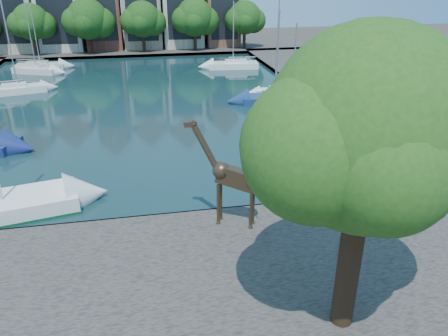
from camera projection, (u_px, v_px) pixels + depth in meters
name	position (u px, v px, depth m)	size (l,w,h in m)	color
ground	(134.00, 224.00, 23.02)	(160.00, 160.00, 0.00)	#38332B
water_basin	(132.00, 101.00, 44.43)	(38.00, 50.00, 0.08)	black
near_quay	(134.00, 314.00, 16.67)	(50.00, 14.00, 0.50)	#514B46
far_quay	(132.00, 48.00, 72.91)	(60.00, 16.00, 0.50)	#514B46
right_quay	(360.00, 87.00, 48.68)	(14.00, 52.00, 0.50)	#514B46
plane_tree	(371.00, 137.00, 13.11)	(8.32, 6.40, 10.62)	#332114
townhouse_west_inner	(59.00, 3.00, 68.12)	(6.43, 9.18, 15.15)	beige
townhouse_east_inner	(140.00, 0.00, 70.13)	(5.94, 9.18, 15.79)	tan
townhouse_east_end	(220.00, 3.00, 72.65)	(5.44, 9.18, 14.43)	brown
far_tree_west	(32.00, 23.00, 63.57)	(6.76, 5.20, 7.36)	#332114
far_tree_mid_west	(88.00, 20.00, 64.87)	(7.80, 6.00, 8.00)	#332114
far_tree_mid_east	(143.00, 20.00, 66.33)	(7.02, 5.40, 7.52)	#332114
far_tree_east	(195.00, 19.00, 67.67)	(7.54, 5.80, 7.84)	#332114
far_tree_far_east	(245.00, 19.00, 69.12)	(6.76, 5.20, 7.36)	#332114
giraffe_statue	(231.00, 177.00, 21.15)	(3.48, 1.94, 5.27)	#3E2F1F
sailboat_left_c	(18.00, 87.00, 46.80)	(5.96, 3.29, 11.49)	silver
sailboat_left_d	(36.00, 69.00, 55.70)	(6.15, 4.18, 9.91)	silver
sailboat_left_e	(40.00, 65.00, 58.32)	(6.21, 2.30, 8.25)	silver
sailboat_right_a	(290.00, 127.00, 35.46)	(5.87, 3.24, 8.58)	white
sailboat_right_b	(275.00, 97.00, 43.67)	(6.88, 2.56, 9.69)	navy
sailboat_right_c	(276.00, 90.00, 46.15)	(4.55, 2.12, 8.53)	white
sailboat_right_d	(233.00, 64.00, 58.52)	(6.76, 2.92, 8.51)	white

